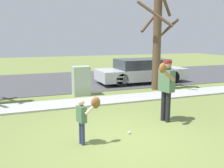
% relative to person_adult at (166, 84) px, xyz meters
% --- Properties ---
extents(ground_plane, '(48.00, 48.00, 0.00)m').
position_rel_person_adult_xyz_m(ground_plane, '(-1.53, 2.67, -1.07)').
color(ground_plane, olive).
extents(sidewalk_strip, '(36.00, 1.20, 0.06)m').
position_rel_person_adult_xyz_m(sidewalk_strip, '(-1.53, 2.77, -1.04)').
color(sidewalk_strip, '#A3A39E').
rests_on(sidewalk_strip, ground).
extents(road_surface, '(36.00, 6.80, 0.02)m').
position_rel_person_adult_xyz_m(road_surface, '(-1.53, 7.77, -1.06)').
color(road_surface, '#424244').
rests_on(road_surface, ground).
extents(person_adult, '(0.66, 0.76, 1.71)m').
position_rel_person_adult_xyz_m(person_adult, '(0.00, 0.00, 0.00)').
color(person_adult, black).
rests_on(person_adult, ground).
extents(person_child, '(0.53, 0.35, 1.06)m').
position_rel_person_adult_xyz_m(person_child, '(-2.45, -0.70, -0.38)').
color(person_child, navy).
rests_on(person_child, ground).
extents(baseball, '(0.07, 0.07, 0.07)m').
position_rel_person_adult_xyz_m(baseball, '(-1.31, -0.50, -1.03)').
color(baseball, white).
rests_on(baseball, ground).
extents(utility_cabinet, '(0.68, 0.51, 1.19)m').
position_rel_person_adult_xyz_m(utility_cabinet, '(-1.40, 4.05, -0.48)').
color(utility_cabinet, '#9EB293').
rests_on(utility_cabinet, ground).
extents(street_tree_near, '(1.84, 1.88, 4.05)m').
position_rel_person_adult_xyz_m(street_tree_near, '(2.05, 4.01, 1.12)').
color(street_tree_near, brown).
rests_on(street_tree_near, ground).
extents(parked_sedan_silver, '(4.60, 1.80, 1.23)m').
position_rel_person_adult_xyz_m(parked_sedan_silver, '(2.22, 5.79, -0.45)').
color(parked_sedan_silver, silver).
rests_on(parked_sedan_silver, road_surface).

